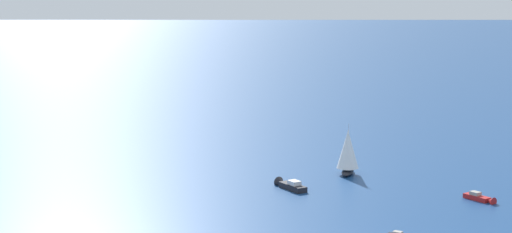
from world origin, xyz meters
TOP-DOWN VIEW (x-y plane):
  - motorboat_offshore at (31.25, 36.97)m, footprint 2.80×10.39m
  - sailboat_ahead at (52.24, 42.24)m, footprint 8.99×9.21m
  - motorboat_outer_ring_a at (61.85, 5.03)m, footprint 2.69×8.24m

SIDE VIEW (x-z plane):
  - motorboat_outer_ring_a at x=61.85m, z-range -0.54..1.81m
  - motorboat_offshore at x=31.25m, z-range -0.69..2.32m
  - sailboat_ahead at x=52.24m, z-range -0.56..12.41m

